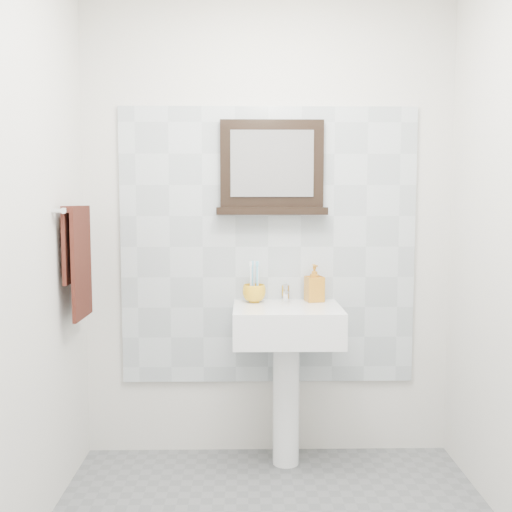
{
  "coord_description": "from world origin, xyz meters",
  "views": [
    {
      "loc": [
        -0.12,
        -2.16,
        1.41
      ],
      "look_at": [
        -0.07,
        0.55,
        1.15
      ],
      "focal_mm": 42.0,
      "sensor_mm": 36.0,
      "label": 1
    }
  ],
  "objects": [
    {
      "name": "toothbrushes",
      "position": [
        -0.08,
        0.99,
        0.98
      ],
      "size": [
        0.05,
        0.04,
        0.21
      ],
      "color": "white",
      "rests_on": "toothbrush_cup"
    },
    {
      "name": "toothbrush_cup",
      "position": [
        -0.08,
        0.99,
        0.91
      ],
      "size": [
        0.16,
        0.16,
        0.1
      ],
      "primitive_type": "imported",
      "rotation": [
        0.0,
        0.0,
        -0.4
      ],
      "color": "gold",
      "rests_on": "pedestal_sink"
    },
    {
      "name": "splashback",
      "position": [
        0.0,
        1.09,
        1.15
      ],
      "size": [
        1.6,
        0.02,
        1.5
      ],
      "primitive_type": "cube",
      "color": "#ACB6BB",
      "rests_on": "back_wall"
    },
    {
      "name": "soap_dispenser",
      "position": [
        0.25,
        1.01,
        0.96
      ],
      "size": [
        0.11,
        0.11,
        0.2
      ],
      "primitive_type": "imported",
      "rotation": [
        0.0,
        0.0,
        0.22
      ],
      "color": "#B15314",
      "rests_on": "pedestal_sink"
    },
    {
      "name": "towel_bar",
      "position": [
        -0.95,
        0.76,
        1.36
      ],
      "size": [
        0.07,
        0.4,
        0.03
      ],
      "color": "silver",
      "rests_on": "left_wall"
    },
    {
      "name": "framed_mirror",
      "position": [
        0.02,
        1.06,
        1.56
      ],
      "size": [
        0.59,
        0.11,
        0.5
      ],
      "color": "black",
      "rests_on": "back_wall"
    },
    {
      "name": "front_wall",
      "position": [
        0.0,
        -1.1,
        1.25
      ],
      "size": [
        2.0,
        0.01,
        2.5
      ],
      "primitive_type": "cube",
      "color": "silver",
      "rests_on": "ground"
    },
    {
      "name": "left_wall",
      "position": [
        -1.0,
        0.0,
        1.25
      ],
      "size": [
        0.01,
        2.2,
        2.5
      ],
      "primitive_type": "cube",
      "color": "silver",
      "rests_on": "ground"
    },
    {
      "name": "hand_towel",
      "position": [
        -0.94,
        0.76,
        1.15
      ],
      "size": [
        0.06,
        0.3,
        0.55
      ],
      "color": "black",
      "rests_on": "towel_bar"
    },
    {
      "name": "pedestal_sink",
      "position": [
        0.09,
        0.87,
        0.68
      ],
      "size": [
        0.55,
        0.44,
        0.96
      ],
      "color": "white",
      "rests_on": "ground"
    },
    {
      "name": "back_wall",
      "position": [
        0.0,
        1.1,
        1.25
      ],
      "size": [
        2.0,
        0.01,
        2.5
      ],
      "primitive_type": "cube",
      "color": "silver",
      "rests_on": "ground"
    }
  ]
}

